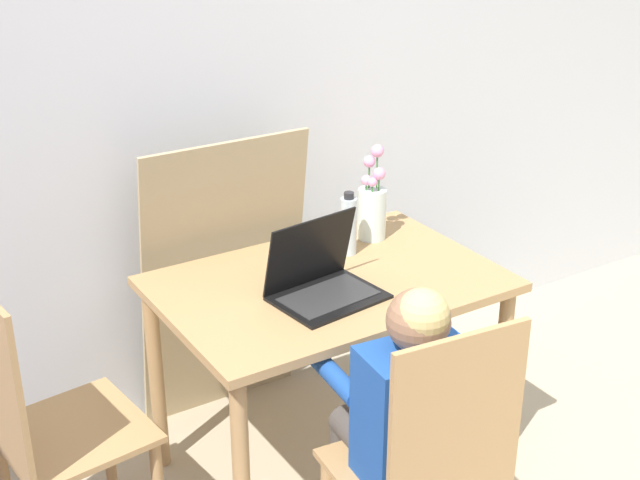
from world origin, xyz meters
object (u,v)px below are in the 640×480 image
at_px(chair_occupied, 427,473).
at_px(chair_spare, 46,427).
at_px(flower_vase, 372,207).
at_px(water_bottle, 348,225).
at_px(laptop, 321,278).
at_px(person_seated, 402,404).

bearing_deg(chair_occupied, chair_spare, -37.26).
bearing_deg(flower_vase, chair_spare, -172.22).
bearing_deg(water_bottle, laptop, -138.97).
bearing_deg(chair_occupied, water_bottle, -104.34).
bearing_deg(person_seated, chair_spare, -31.25).
height_order(laptop, water_bottle, laptop).
xyz_separation_m(chair_occupied, laptop, (0.06, 0.63, 0.29)).
relative_size(laptop, flower_vase, 1.03).
distance_m(flower_vase, water_bottle, 0.16).
distance_m(chair_occupied, flower_vase, 1.07).
distance_m(chair_spare, laptop, 0.91).
xyz_separation_m(person_seated, flower_vase, (0.43, 0.77, 0.22)).
bearing_deg(laptop, flower_vase, 28.75).
relative_size(chair_occupied, chair_spare, 1.00).
height_order(chair_spare, laptop, laptop).
bearing_deg(laptop, chair_spare, 165.74).
height_order(person_seated, laptop, person_seated).
relative_size(chair_spare, flower_vase, 2.84).
distance_m(chair_occupied, water_bottle, 0.95).
distance_m(chair_spare, person_seated, 1.01).
bearing_deg(laptop, person_seated, -102.54).
bearing_deg(laptop, chair_occupied, -102.54).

